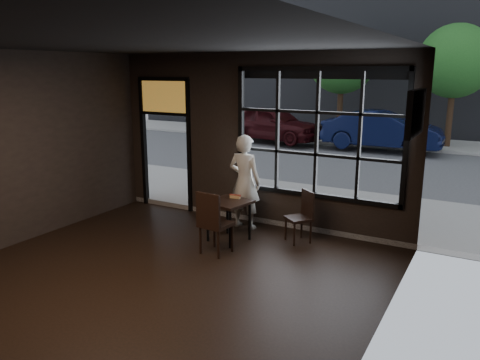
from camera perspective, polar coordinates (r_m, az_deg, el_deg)
The scene contains 17 objects.
floor at distance 6.46m, azimuth -13.10°, elevation -13.66°, with size 6.00×7.00×0.02m, color black.
ceiling at distance 5.79m, azimuth -14.83°, elevation 16.13°, with size 6.00×7.00×0.02m, color black.
wall_right at distance 4.49m, azimuth 15.47°, elevation -3.79°, with size 0.04×7.00×3.20m, color black.
window_frame at distance 8.25m, azimuth 9.34°, elevation 5.59°, with size 3.06×0.12×2.28m, color black.
stained_transom at distance 9.82m, azimuth -9.21°, elevation 10.03°, with size 1.20×0.06×0.70m, color orange.
street_asphalt at distance 28.62m, azimuth 21.22°, elevation 6.60°, with size 60.00×41.00×0.04m, color #545456.
cafe_table at distance 8.06m, azimuth -1.39°, elevation -4.97°, with size 0.66×0.66×0.71m, color black.
chair_near at distance 7.48m, azimuth -2.92°, elevation -5.15°, with size 0.45×0.45×1.03m, color black.
chair_window at distance 8.03m, azimuth 7.13°, elevation -4.47°, with size 0.38×0.38×0.89m, color black.
man at distance 8.58m, azimuth 0.57°, elevation -0.22°, with size 0.64×0.42×1.75m, color silver.
hotdog at distance 8.11m, azimuth -0.60°, elevation -2.02°, with size 0.20×0.08×0.06m, color tan, non-canonical shape.
cup at distance 7.99m, azimuth -3.33°, elevation -2.14°, with size 0.12×0.12×0.10m, color silver.
tv at distance 6.95m, azimuth 20.65°, elevation 7.68°, with size 0.12×1.09×0.64m, color black.
navy_car at distance 17.50m, azimuth 16.91°, elevation 5.85°, with size 1.44×4.14×1.36m, color black.
maroon_car at distance 18.77m, azimuth 4.03°, elevation 6.88°, with size 1.63×4.05×1.38m, color black.
tree_left at distance 19.65m, azimuth 12.35°, elevation 14.12°, with size 2.71×2.71×4.63m.
tree_right at distance 18.91m, azimuth 24.76°, elevation 12.98°, with size 2.63×2.63×4.49m.
Camera 1 is at (3.97, -4.19, 2.88)m, focal length 35.00 mm.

